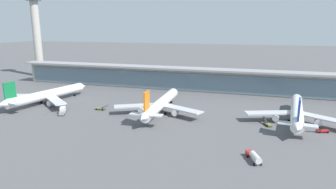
{
  "coord_description": "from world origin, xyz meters",
  "views": [
    {
      "loc": [
        43.72,
        -125.66,
        41.38
      ],
      "look_at": [
        0.0,
        16.41,
        7.03
      ],
      "focal_mm": 31.44,
      "sensor_mm": 36.0,
      "label": 1
    }
  ],
  "objects_px": {
    "service_truck_on_taxiway_grey": "(63,110)",
    "safety_cone_bravo": "(21,110)",
    "service_truck_by_tail_red": "(254,156)",
    "service_truck_at_far_stand_olive": "(267,124)",
    "airliner_centre_stand": "(161,104)",
    "safety_cone_alpha": "(6,110)",
    "control_tower": "(36,28)",
    "service_truck_mid_apron_olive": "(101,108)",
    "airliner_left_stand": "(46,95)",
    "airliner_right_stand": "(297,112)",
    "safety_cone_charlie": "(45,114)",
    "service_truck_under_wing_red": "(322,131)"
  },
  "relations": [
    {
      "from": "service_truck_mid_apron_olive",
      "to": "service_truck_at_far_stand_olive",
      "type": "relative_size",
      "value": 1.02
    },
    {
      "from": "safety_cone_bravo",
      "to": "safety_cone_charlie",
      "type": "distance_m",
      "value": 17.31
    },
    {
      "from": "control_tower",
      "to": "safety_cone_bravo",
      "type": "relative_size",
      "value": 106.09
    },
    {
      "from": "service_truck_under_wing_red",
      "to": "control_tower",
      "type": "xyz_separation_m",
      "value": [
        -203.8,
        81.31,
        39.65
      ]
    },
    {
      "from": "airliner_left_stand",
      "to": "service_truck_under_wing_red",
      "type": "height_order",
      "value": "airliner_left_stand"
    },
    {
      "from": "service_truck_mid_apron_olive",
      "to": "safety_cone_bravo",
      "type": "xyz_separation_m",
      "value": [
        -38.52,
        -12.41,
        -0.49
      ]
    },
    {
      "from": "service_truck_at_far_stand_olive",
      "to": "control_tower",
      "type": "bearing_deg",
      "value": 156.7
    },
    {
      "from": "service_truck_mid_apron_olive",
      "to": "safety_cone_bravo",
      "type": "bearing_deg",
      "value": -162.14
    },
    {
      "from": "airliner_left_stand",
      "to": "service_truck_at_far_stand_olive",
      "type": "bearing_deg",
      "value": -1.67
    },
    {
      "from": "airliner_centre_stand",
      "to": "control_tower",
      "type": "distance_m",
      "value": 157.12
    },
    {
      "from": "airliner_centre_stand",
      "to": "service_truck_mid_apron_olive",
      "type": "height_order",
      "value": "airliner_centre_stand"
    },
    {
      "from": "airliner_right_stand",
      "to": "safety_cone_alpha",
      "type": "xyz_separation_m",
      "value": [
        -137.79,
        -23.46,
        -4.5
      ]
    },
    {
      "from": "airliner_centre_stand",
      "to": "safety_cone_bravo",
      "type": "relative_size",
      "value": 81.96
    },
    {
      "from": "safety_cone_bravo",
      "to": "service_truck_at_far_stand_olive",
      "type": "bearing_deg",
      "value": 5.66
    },
    {
      "from": "service_truck_on_taxiway_grey",
      "to": "safety_cone_charlie",
      "type": "bearing_deg",
      "value": -152.65
    },
    {
      "from": "service_truck_by_tail_red",
      "to": "service_truck_on_taxiway_grey",
      "type": "distance_m",
      "value": 93.88
    },
    {
      "from": "airliner_right_stand",
      "to": "service_truck_mid_apron_olive",
      "type": "height_order",
      "value": "airliner_right_stand"
    },
    {
      "from": "airliner_right_stand",
      "to": "safety_cone_charlie",
      "type": "bearing_deg",
      "value": -168.42
    },
    {
      "from": "airliner_centre_stand",
      "to": "service_truck_at_far_stand_olive",
      "type": "distance_m",
      "value": 49.94
    },
    {
      "from": "service_truck_at_far_stand_olive",
      "to": "control_tower",
      "type": "height_order",
      "value": "control_tower"
    },
    {
      "from": "service_truck_by_tail_red",
      "to": "service_truck_mid_apron_olive",
      "type": "bearing_deg",
      "value": 153.39
    },
    {
      "from": "airliner_left_stand",
      "to": "control_tower",
      "type": "relative_size",
      "value": 0.77
    },
    {
      "from": "airliner_left_stand",
      "to": "service_truck_mid_apron_olive",
      "type": "height_order",
      "value": "airliner_left_stand"
    },
    {
      "from": "safety_cone_alpha",
      "to": "safety_cone_bravo",
      "type": "relative_size",
      "value": 1.0
    },
    {
      "from": "airliner_left_stand",
      "to": "service_truck_by_tail_red",
      "type": "relative_size",
      "value": 6.46
    },
    {
      "from": "control_tower",
      "to": "safety_cone_charlie",
      "type": "xyz_separation_m",
      "value": [
        80.9,
        -93.56,
        -40.14
      ]
    },
    {
      "from": "service_truck_mid_apron_olive",
      "to": "service_truck_by_tail_red",
      "type": "relative_size",
      "value": 0.78
    },
    {
      "from": "airliner_centre_stand",
      "to": "service_truck_at_far_stand_olive",
      "type": "bearing_deg",
      "value": -4.54
    },
    {
      "from": "service_truck_at_far_stand_olive",
      "to": "airliner_centre_stand",
      "type": "bearing_deg",
      "value": 175.46
    },
    {
      "from": "airliner_centre_stand",
      "to": "safety_cone_alpha",
      "type": "bearing_deg",
      "value": -166.17
    },
    {
      "from": "airliner_right_stand",
      "to": "control_tower",
      "type": "height_order",
      "value": "control_tower"
    },
    {
      "from": "airliner_centre_stand",
      "to": "safety_cone_charlie",
      "type": "relative_size",
      "value": 81.96
    },
    {
      "from": "service_truck_at_far_stand_olive",
      "to": "control_tower",
      "type": "relative_size",
      "value": 0.09
    },
    {
      "from": "airliner_right_stand",
      "to": "service_truck_mid_apron_olive",
      "type": "xyz_separation_m",
      "value": [
        -92.92,
        -8.12,
        -4.01
      ]
    },
    {
      "from": "service_truck_mid_apron_olive",
      "to": "safety_cone_charlie",
      "type": "height_order",
      "value": "service_truck_mid_apron_olive"
    },
    {
      "from": "airliner_centre_stand",
      "to": "service_truck_under_wing_red",
      "type": "height_order",
      "value": "airliner_centre_stand"
    },
    {
      "from": "safety_cone_alpha",
      "to": "airliner_left_stand",
      "type": "bearing_deg",
      "value": 61.5
    },
    {
      "from": "service_truck_on_taxiway_grey",
      "to": "safety_cone_bravo",
      "type": "bearing_deg",
      "value": -177.98
    },
    {
      "from": "service_truck_under_wing_red",
      "to": "service_truck_on_taxiway_grey",
      "type": "bearing_deg",
      "value": -175.8
    },
    {
      "from": "service_truck_by_tail_red",
      "to": "service_truck_at_far_stand_olive",
      "type": "height_order",
      "value": "service_truck_by_tail_red"
    },
    {
      "from": "service_truck_under_wing_red",
      "to": "service_truck_at_far_stand_olive",
      "type": "relative_size",
      "value": 1.02
    },
    {
      "from": "service_truck_under_wing_red",
      "to": "service_truck_by_tail_red",
      "type": "distance_m",
      "value": 43.31
    },
    {
      "from": "airliner_centre_stand",
      "to": "service_truck_by_tail_red",
      "type": "height_order",
      "value": "airliner_centre_stand"
    },
    {
      "from": "control_tower",
      "to": "safety_cone_charlie",
      "type": "distance_m",
      "value": 130.04
    },
    {
      "from": "service_truck_by_tail_red",
      "to": "control_tower",
      "type": "xyz_separation_m",
      "value": [
        -178.25,
        116.26,
        38.75
      ]
    },
    {
      "from": "airliner_left_stand",
      "to": "safety_cone_bravo",
      "type": "distance_m",
      "value": 16.24
    },
    {
      "from": "airliner_left_stand",
      "to": "service_truck_under_wing_red",
      "type": "bearing_deg",
      "value": -2.46
    },
    {
      "from": "service_truck_at_far_stand_olive",
      "to": "safety_cone_alpha",
      "type": "xyz_separation_m",
      "value": [
        -125.58,
        -14.75,
        -0.49
      ]
    },
    {
      "from": "service_truck_by_tail_red",
      "to": "service_truck_on_taxiway_grey",
      "type": "xyz_separation_m",
      "value": [
        -90.07,
        26.47,
        -0.02
      ]
    },
    {
      "from": "service_truck_under_wing_red",
      "to": "safety_cone_bravo",
      "type": "xyz_separation_m",
      "value": [
        -139.96,
        -9.35,
        -0.49
      ]
    }
  ]
}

